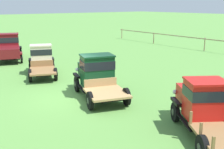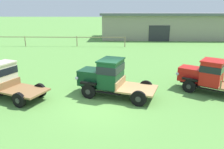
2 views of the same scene
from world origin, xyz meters
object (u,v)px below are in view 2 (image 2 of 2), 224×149
Objects in this scene: vintage_truck_midrow_center at (108,77)px; oil_drum_near_fence at (188,72)px; farm_shed at (178,25)px; vintage_truck_far_side at (209,75)px; vintage_truck_second_in_line at (2,79)px.

oil_drum_near_fence is at bearing 31.00° from vintage_truck_midrow_center.
vintage_truck_far_side is at bearing -100.00° from farm_shed.
farm_shed is 5.56× the size of vintage_truck_far_side.
farm_shed is 5.29× the size of vintage_truck_midrow_center.
vintage_truck_midrow_center is 6.69m from oil_drum_near_fence.
farm_shed is 25.80m from vintage_truck_far_side.
farm_shed is at bearing 77.88° from oil_drum_near_fence.
oil_drum_near_fence is (-4.86, -22.65, -1.67)m from farm_shed.
vintage_truck_second_in_line is 1.02× the size of vintage_truck_far_side.
vintage_truck_midrow_center is 5.48× the size of oil_drum_near_fence.
vintage_truck_far_side is 2.83m from oil_drum_near_fence.
vintage_truck_far_side is at bearing -81.94° from oil_drum_near_fence.
vintage_truck_midrow_center is 1.05× the size of vintage_truck_far_side.
farm_shed is 28.15m from vintage_truck_midrow_center.
vintage_truck_second_in_line is at bearing -162.27° from oil_drum_near_fence.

